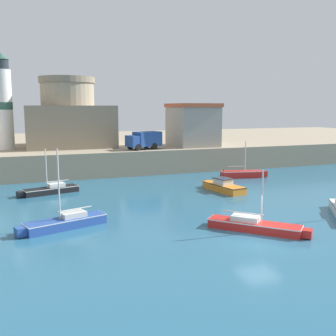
{
  "coord_description": "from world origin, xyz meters",
  "views": [
    {
      "loc": [
        -13.81,
        -20.6,
        8.27
      ],
      "look_at": [
        0.1,
        17.29,
        2.0
      ],
      "focal_mm": 42.0,
      "sensor_mm": 36.0,
      "label": 1
    }
  ],
  "objects": [
    {
      "name": "sailboat_red_0",
      "position": [
        0.51,
        1.35,
        0.39
      ],
      "size": [
        5.52,
        5.65,
        4.2
      ],
      "color": "red",
      "rests_on": "ground"
    },
    {
      "name": "fortress",
      "position": [
        -8.0,
        34.61,
        6.5
      ],
      "size": [
        11.25,
        11.25,
        9.25
      ],
      "color": "gray",
      "rests_on": "quay_seawall"
    },
    {
      "name": "lighthouse",
      "position": [
        -16.0,
        33.13,
        8.74
      ],
      "size": [
        2.15,
        2.15,
        11.86
      ],
      "color": "silver",
      "rests_on": "quay_seawall"
    },
    {
      "name": "sailboat_red_5",
      "position": [
        10.4,
        19.49,
        0.44
      ],
      "size": [
        5.67,
        2.34,
        4.3
      ],
      "color": "red",
      "rests_on": "ground"
    },
    {
      "name": "quay_seawall",
      "position": [
        0.0,
        44.45,
        1.5
      ],
      "size": [
        120.0,
        40.0,
        3.0
      ],
      "primitive_type": "cube",
      "color": "gray",
      "rests_on": "ground"
    },
    {
      "name": "truck_on_quay",
      "position": [
        0.38,
        26.86,
        4.22
      ],
      "size": [
        4.7,
        3.16,
        2.2
      ],
      "color": "#234793",
      "rests_on": "quay_seawall"
    },
    {
      "name": "sailboat_blue_1",
      "position": [
        -11.47,
        6.43,
        0.43
      ],
      "size": [
        6.28,
        3.09,
        5.55
      ],
      "color": "#284C9E",
      "rests_on": "ground"
    },
    {
      "name": "sailboat_black_4",
      "position": [
        -11.7,
        18.17,
        0.39
      ],
      "size": [
        5.87,
        2.75,
        4.39
      ],
      "color": "black",
      "rests_on": "ground"
    },
    {
      "name": "motorboat_orange_2",
      "position": [
        4.54,
        13.42,
        0.48
      ],
      "size": [
        2.53,
        5.54,
        2.21
      ],
      "color": "orange",
      "rests_on": "ground"
    },
    {
      "name": "ground_plane",
      "position": [
        0.0,
        0.0,
        0.0
      ],
      "size": [
        200.0,
        200.0,
        0.0
      ],
      "primitive_type": "plane",
      "color": "#28607F"
    },
    {
      "name": "harbor_shed_mid_row",
      "position": [
        8.0,
        29.03,
        5.91
      ],
      "size": [
        5.79,
        7.09,
        5.77
      ],
      "color": "gray",
      "rests_on": "quay_seawall"
    }
  ]
}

